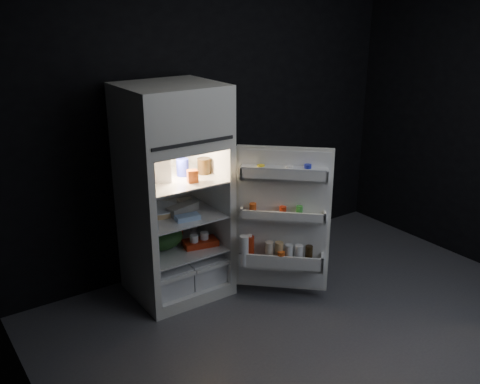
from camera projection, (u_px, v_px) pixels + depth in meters
floor at (334, 338)px, 3.99m from camera, size 4.00×3.40×0.00m
wall_back at (211, 120)px, 4.85m from camera, size 4.00×0.00×2.70m
wall_left at (36, 238)px, 2.46m from camera, size 0.00×3.40×2.70m
refrigerator at (172, 185)px, 4.36m from camera, size 0.76×0.71×1.78m
fridge_door at (282, 223)px, 4.31m from camera, size 0.66×0.63×1.22m
milk_jug at (161, 166)px, 4.21m from camera, size 0.19×0.19×0.24m
mayo_jar at (183, 167)px, 4.35m from camera, size 0.13×0.13×0.14m
jam_jar at (204, 166)px, 4.40m from camera, size 0.15×0.15×0.13m
amber_bottle at (141, 168)px, 4.18m from camera, size 0.08×0.08×0.22m
small_carton at (193, 176)px, 4.19m from camera, size 0.10×0.08×0.10m
egg_carton at (183, 209)px, 4.40m from camera, size 0.30×0.17×0.07m
pie at (159, 211)px, 4.40m from camera, size 0.39×0.39×0.04m
flat_package at (188, 217)px, 4.26m from camera, size 0.21×0.12×0.04m
wrapped_pkg at (185, 202)px, 4.57m from camera, size 0.14×0.13×0.05m
produce_bag at (161, 238)px, 4.43m from camera, size 0.45×0.41×0.20m
yogurt_tray at (200, 243)px, 4.50m from camera, size 0.31×0.21×0.05m
small_can_red at (179, 230)px, 4.71m from camera, size 0.08×0.08×0.09m
small_can_silver at (193, 227)px, 4.77m from camera, size 0.09×0.09×0.09m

